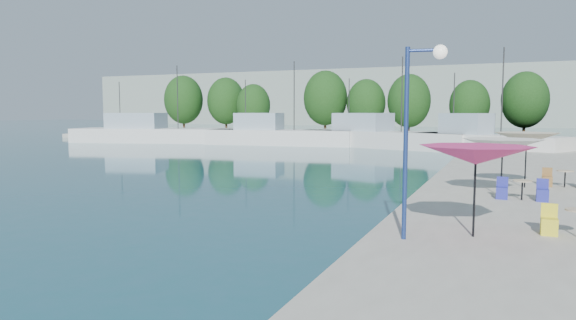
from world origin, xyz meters
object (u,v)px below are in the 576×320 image
at_px(trawler_03, 381,138).
at_px(trawler_04, 482,142).
at_px(umbrella_pink, 476,155).
at_px(street_lamp, 419,106).
at_px(trawler_01, 157,134).
at_px(umbrella_white, 503,145).
at_px(trawler_02, 276,136).
at_px(umbrella_cream, 527,138).

height_order(trawler_03, trawler_04, same).
distance_m(trawler_04, umbrella_pink, 37.73).
height_order(umbrella_pink, street_lamp, street_lamp).
xyz_separation_m(trawler_01, trawler_04, (39.53, -2.30, 0.00)).
height_order(umbrella_white, street_lamp, street_lamp).
bearing_deg(trawler_03, trawler_02, -157.06).
distance_m(trawler_01, trawler_02, 16.39).
relative_size(umbrella_white, umbrella_cream, 1.13).
bearing_deg(umbrella_cream, umbrella_pink, -98.45).
distance_m(trawler_04, umbrella_cream, 27.45).
height_order(trawler_02, umbrella_pink, trawler_02).
distance_m(umbrella_pink, street_lamp, 2.09).
bearing_deg(trawler_04, trawler_01, -153.95).
relative_size(trawler_01, umbrella_white, 7.58).
bearing_deg(umbrella_white, street_lamp, -103.34).
relative_size(trawler_01, trawler_03, 1.14).
xyz_separation_m(trawler_03, umbrella_pink, (12.10, -42.08, 1.73)).
relative_size(trawler_01, umbrella_cream, 8.55).
xyz_separation_m(umbrella_white, street_lamp, (-1.96, -8.27, 1.45)).
height_order(trawler_01, trawler_03, same).
bearing_deg(trawler_04, trawler_03, -172.96).
xyz_separation_m(trawler_03, trawler_04, (10.74, -4.41, 0.00)).
height_order(trawler_01, umbrella_pink, trawler_01).
bearing_deg(trawler_02, trawler_01, 178.57).
bearing_deg(trawler_02, trawler_04, -14.91).
bearing_deg(trawler_03, umbrella_pink, -54.66).
distance_m(trawler_02, trawler_04, 23.47).
xyz_separation_m(trawler_03, umbrella_cream, (13.65, -31.65, 1.72)).
distance_m(trawler_01, trawler_04, 39.59).
relative_size(trawler_03, umbrella_pink, 6.83).
xyz_separation_m(umbrella_pink, umbrella_white, (0.60, 7.34, -0.16)).
relative_size(trawler_03, street_lamp, 4.05).
relative_size(umbrella_cream, street_lamp, 0.54).
height_order(trawler_01, trawler_04, same).
distance_m(trawler_02, umbrella_pink, 48.07).
distance_m(trawler_04, street_lamp, 38.72).
bearing_deg(trawler_03, umbrella_cream, -47.37).
height_order(trawler_03, umbrella_white, trawler_03).
relative_size(trawler_02, trawler_04, 1.23).
bearing_deg(street_lamp, umbrella_cream, 65.30).
bearing_deg(trawler_04, street_lamp, -60.60).
height_order(umbrella_cream, street_lamp, street_lamp).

